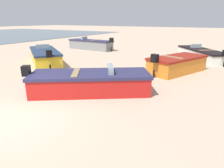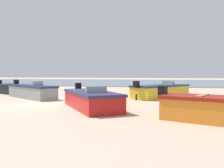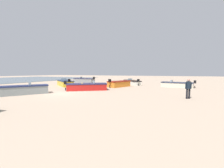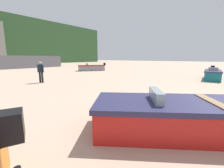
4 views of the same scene
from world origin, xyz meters
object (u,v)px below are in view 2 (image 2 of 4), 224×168
Objects in this scene: boat_grey_1 at (32,91)px; boat_orange_7 at (214,109)px; boat_yellow_4 at (161,91)px; boat_red_0 at (91,100)px; boat_black_5 at (10,89)px.

boat_grey_1 is 12.22m from boat_orange_7.
boat_yellow_4 is 1.25× the size of boat_orange_7.
boat_grey_1 is 0.98× the size of boat_yellow_4.
boat_red_0 is 1.22× the size of boat_orange_7.
boat_orange_7 is (-1.94, 8.38, 0.00)m from boat_yellow_4.
boat_orange_7 is at bearing 122.46° from boat_red_0.
boat_red_0 reaches higher than boat_black_5.
boat_grey_1 and boat_yellow_4 have the same top height.
boat_yellow_4 is at bearing -151.57° from boat_red_0.
boat_yellow_4 is at bearing 138.48° from boat_grey_1.
boat_red_0 is at bearing -81.78° from boat_yellow_4.
boat_yellow_4 is at bearing 114.67° from boat_black_5.
boat_grey_1 is at bearing -70.19° from boat_red_0.
boat_orange_7 is at bearing 93.75° from boat_grey_1.
boat_grey_1 is at bearing -129.92° from boat_yellow_4.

